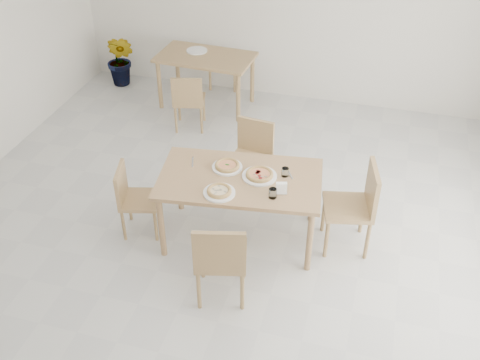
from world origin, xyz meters
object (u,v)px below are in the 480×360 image
(plate_pepperoni, at_px, (259,176))
(tumbler_a, at_px, (273,193))
(chair_north, at_px, (252,153))
(tumbler_b, at_px, (285,172))
(pizza_margherita, at_px, (227,165))
(chair_south, at_px, (220,257))
(plate_empty, at_px, (197,51))
(pizza_pepperoni, at_px, (260,174))
(main_table, at_px, (240,184))
(second_table, at_px, (206,62))
(plate_margherita, at_px, (227,167))
(napkin_holder, at_px, (281,189))
(chair_west, at_px, (132,195))
(potted_plant, at_px, (121,60))
(chair_back_n, at_px, (226,52))
(chair_back_s, at_px, (188,99))
(plate_mushroom, at_px, (219,193))
(chair_east, at_px, (358,202))
(pizza_mushroom, at_px, (219,191))

(plate_pepperoni, distance_m, tumbler_a, 0.34)
(chair_north, bearing_deg, tumbler_b, -46.69)
(tumbler_b, bearing_deg, pizza_margherita, -177.90)
(chair_south, xyz_separation_m, plate_empty, (-1.48, 3.62, 0.24))
(chair_north, height_order, pizza_pepperoni, chair_north)
(main_table, distance_m, plate_empty, 3.09)
(main_table, bearing_deg, plate_pepperoni, 12.12)
(tumbler_a, xyz_separation_m, second_table, (-1.62, 2.85, -0.15))
(second_table, bearing_deg, tumbler_a, -57.14)
(chair_south, distance_m, plate_margherita, 1.05)
(plate_empty, bearing_deg, second_table, -35.42)
(napkin_holder, bearing_deg, pizza_pepperoni, 125.43)
(chair_west, distance_m, potted_plant, 3.47)
(pizza_margherita, xyz_separation_m, chair_back_n, (-1.02, 3.25, -0.27))
(chair_back_n, bearing_deg, chair_north, -72.25)
(chair_back_s, distance_m, chair_back_n, 1.48)
(napkin_holder, height_order, chair_back_n, chair_back_n)
(chair_back_n, bearing_deg, pizza_pepperoni, -73.01)
(napkin_holder, xyz_separation_m, second_table, (-1.68, 2.78, -0.16))
(second_table, xyz_separation_m, potted_plant, (-1.44, 0.25, -0.25))
(main_table, relative_size, chair_south, 1.85)
(chair_south, relative_size, chair_north, 1.06)
(plate_mushroom, distance_m, napkin_holder, 0.57)
(plate_mushroom, xyz_separation_m, pizza_margherita, (-0.05, 0.42, 0.02))
(tumbler_b, bearing_deg, second_table, 123.58)
(main_table, height_order, chair_south, chair_south)
(napkin_holder, bearing_deg, chair_east, 10.73)
(main_table, height_order, second_table, same)
(chair_south, height_order, chair_back_s, chair_south)
(pizza_pepperoni, height_order, second_table, pizza_pepperoni)
(napkin_holder, height_order, second_table, napkin_holder)
(chair_south, xyz_separation_m, potted_plant, (-2.75, 3.76, -0.12))
(chair_east, height_order, pizza_pepperoni, chair_east)
(chair_east, bearing_deg, chair_back_n, -156.88)
(potted_plant, bearing_deg, chair_west, -62.43)
(main_table, distance_m, chair_west, 1.11)
(pizza_margherita, height_order, tumbler_b, tumbler_b)
(tumbler_a, distance_m, second_table, 3.28)
(chair_west, bearing_deg, main_table, -94.60)
(pizza_pepperoni, distance_m, plate_empty, 3.12)
(chair_south, xyz_separation_m, pizza_margherita, (-0.24, 0.99, 0.26))
(plate_mushroom, height_order, second_table, plate_mushroom)
(main_table, height_order, plate_empty, plate_empty)
(pizza_mushroom, bearing_deg, chair_south, -71.92)
(plate_margherita, relative_size, plate_pepperoni, 0.89)
(plate_margherita, bearing_deg, chair_west, -161.14)
(main_table, xyz_separation_m, tumbler_b, (0.41, 0.14, 0.12))
(second_table, xyz_separation_m, chair_back_n, (0.06, 0.74, -0.14))
(tumbler_b, height_order, napkin_holder, napkin_holder)
(second_table, height_order, plate_empty, plate_empty)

